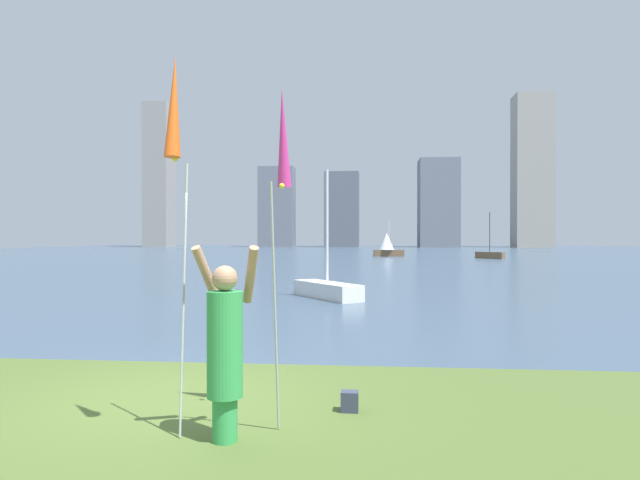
{
  "coord_description": "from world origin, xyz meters",
  "views": [
    {
      "loc": [
        2.57,
        -6.79,
        2.04
      ],
      "look_at": [
        1.22,
        7.77,
        1.95
      ],
      "focal_mm": 31.34,
      "sensor_mm": 36.0,
      "label": 1
    }
  ],
  "objects": [
    {
      "name": "ground",
      "position": [
        0.0,
        50.95,
        -0.06
      ],
      "size": [
        120.0,
        138.0,
        0.12
      ],
      "color": "#475B28"
    },
    {
      "name": "person",
      "position": [
        1.12,
        -1.35,
        0.96
      ],
      "size": [
        0.72,
        0.53,
        1.96
      ],
      "rotation": [
        0.0,
        0.0,
        -0.18
      ],
      "color": "green",
      "rests_on": "ground"
    },
    {
      "name": "kite_flag_right",
      "position": [
        1.59,
        -0.69,
        3.04
      ],
      "size": [
        0.16,
        0.94,
        3.66
      ],
      "color": "#B2B2B7",
      "rests_on": "ground"
    },
    {
      "name": "sailboat_5",
      "position": [
        4.16,
        50.39,
        1.17
      ],
      "size": [
        3.11,
        1.66,
        3.65
      ],
      "color": "brown",
      "rests_on": "ground"
    },
    {
      "name": "skyline_tower_3",
      "position": [
        15.06,
        99.76,
        8.23
      ],
      "size": [
        7.29,
        7.05,
        16.47
      ],
      "color": "slate",
      "rests_on": "ground"
    },
    {
      "name": "sailboat_3",
      "position": [
        13.43,
        45.87,
        0.37
      ],
      "size": [
        2.34,
        2.48,
        4.26
      ],
      "color": "brown",
      "rests_on": "ground"
    },
    {
      "name": "skyline_tower_0",
      "position": [
        -38.31,
        97.63,
        13.77
      ],
      "size": [
        4.75,
        5.4,
        27.53
      ],
      "color": "gray",
      "rests_on": "ground"
    },
    {
      "name": "skyline_tower_4",
      "position": [
        31.87,
        98.49,
        13.96
      ],
      "size": [
        6.65,
        5.19,
        27.93
      ],
      "color": "gray",
      "rests_on": "ground"
    },
    {
      "name": "skyline_tower_2",
      "position": [
        -3.07,
        100.34,
        7.08
      ],
      "size": [
        6.43,
        7.35,
        14.17
      ],
      "color": "#565B66",
      "rests_on": "ground"
    },
    {
      "name": "skyline_tower_1",
      "position": [
        -15.29,
        97.54,
        7.55
      ],
      "size": [
        6.58,
        4.43,
        15.09
      ],
      "color": "slate",
      "rests_on": "ground"
    },
    {
      "name": "kite_flag_left",
      "position": [
        0.64,
        -1.46,
        3.2
      ],
      "size": [
        0.16,
        0.53,
        3.83
      ],
      "color": "#B2B2B7",
      "rests_on": "ground"
    },
    {
      "name": "sailboat_2",
      "position": [
        1.11,
        11.55,
        0.31
      ],
      "size": [
        2.53,
        3.05,
        4.24
      ],
      "color": "silver",
      "rests_on": "ground"
    },
    {
      "name": "bag",
      "position": [
        2.32,
        -0.29,
        0.12
      ],
      "size": [
        0.2,
        0.17,
        0.23
      ],
      "color": "#33384C",
      "rests_on": "ground"
    }
  ]
}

